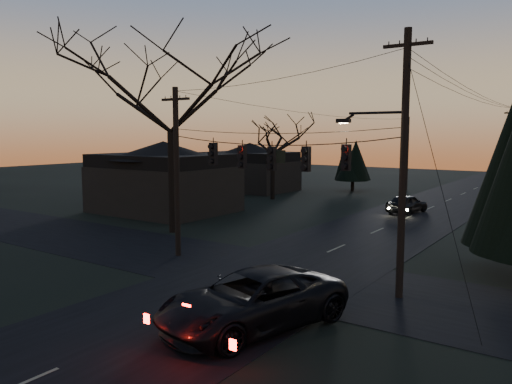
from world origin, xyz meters
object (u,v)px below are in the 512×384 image
Objects in this scene: utility_pole_left at (178,255)px; utility_pole_right at (399,297)px; utility_pole_far_r at (511,208)px; suv_near at (253,300)px; utility_pole_far_l at (406,190)px; sedan_oncoming_a at (407,204)px; bare_tree_left at (170,90)px.

utility_pole_right is at bearing 0.00° from utility_pole_left.
utility_pole_far_r is 33.74m from suv_near.
utility_pole_far_r is at bearing 67.67° from utility_pole_left.
sedan_oncoming_a is (5.20, -15.72, 0.73)m from utility_pole_far_l.
utility_pole_far_l is (-11.50, 36.00, 0.00)m from utility_pole_right.
suv_near is at bearing -33.05° from utility_pole_left.
utility_pole_right reaches higher than suv_near.
utility_pole_far_r is at bearing 55.97° from bare_tree_left.
utility_pole_far_r is (0.00, 28.00, 0.00)m from utility_pole_right.
suv_near is at bearing -36.91° from bare_tree_left.
sedan_oncoming_a is (-6.30, 20.28, 0.73)m from utility_pole_right.
utility_pole_right is at bearing 117.38° from sedan_oncoming_a.
utility_pole_right reaches higher than utility_pole_left.
utility_pole_far_r is 1.32× the size of suv_near.
utility_pole_far_l is 0.63× the size of bare_tree_left.
utility_pole_far_r is at bearing 90.00° from utility_pole_right.
bare_tree_left is 2.96× the size of sedan_oncoming_a.
utility_pole_far_l is 16.58m from sedan_oncoming_a.
utility_pole_left is at bearing -112.33° from utility_pole_far_r.
bare_tree_left is at bearing -98.12° from utility_pole_far_l.
bare_tree_left is at bearing 165.10° from utility_pole_right.
utility_pole_left is 10.82m from bare_tree_left.
sedan_oncoming_a is (-6.30, -7.72, 0.73)m from utility_pole_far_r.
utility_pole_left is 1.00× the size of utility_pole_far_r.
bare_tree_left is 18.25m from suv_near.
utility_pole_far_l is 42.49m from suv_near.
utility_pole_right is 2.34× the size of sedan_oncoming_a.
utility_pole_left is 0.67× the size of bare_tree_left.
utility_pole_right is 0.79× the size of bare_tree_left.
utility_pole_far_r is 1.99× the size of sedan_oncoming_a.
utility_pole_far_l is 1.24× the size of suv_near.
utility_pole_far_l is at bearing 118.54° from suv_near.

